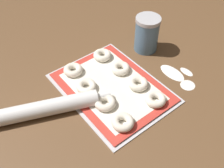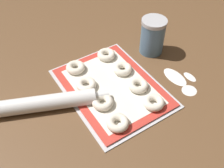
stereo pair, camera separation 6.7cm
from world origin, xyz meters
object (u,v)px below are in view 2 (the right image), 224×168
(bagel_front_far_left, at_px, (76,67))
(bagel_front_mid_right, at_px, (103,102))
(baking_tray, at_px, (112,88))
(bagel_back_mid_right, at_px, (138,85))
(bagel_front_far_right, at_px, (118,123))
(flour_canister, at_px, (153,36))
(rolling_pin, at_px, (43,103))
(bagel_back_far_left, at_px, (106,55))
(bagel_back_mid_left, at_px, (123,69))
(bagel_back_far_right, at_px, (154,102))
(bagel_front_mid_left, at_px, (86,85))

(bagel_front_far_left, relative_size, bagel_front_mid_right, 1.00)
(baking_tray, relative_size, bagel_back_mid_right, 5.75)
(bagel_front_far_right, bearing_deg, flour_canister, 126.68)
(rolling_pin, bearing_deg, baking_tray, 79.30)
(bagel_back_mid_right, bearing_deg, bagel_front_far_right, -57.75)
(bagel_back_far_left, height_order, bagel_back_mid_left, same)
(bagel_back_far_right, bearing_deg, bagel_back_mid_left, 178.20)
(bagel_front_far_left, distance_m, bagel_front_mid_left, 0.11)
(bagel_back_far_left, bearing_deg, rolling_pin, -71.53)
(bagel_front_mid_left, height_order, bagel_back_mid_right, same)
(bagel_back_far_right, distance_m, flour_canister, 0.33)
(bagel_front_far_left, relative_size, bagel_back_far_right, 1.00)
(bagel_back_far_left, relative_size, bagel_back_mid_left, 1.00)
(bagel_back_mid_left, bearing_deg, bagel_back_mid_right, -1.26)
(bagel_back_mid_left, distance_m, bagel_back_mid_right, 0.11)
(bagel_back_mid_right, distance_m, bagel_back_far_right, 0.10)
(bagel_back_far_right, distance_m, rolling_pin, 0.39)
(bagel_front_mid_right, bearing_deg, baking_tray, 126.96)
(bagel_front_mid_left, bearing_deg, bagel_back_mid_left, 89.10)
(bagel_front_mid_right, xyz_separation_m, bagel_back_mid_left, (-0.11, 0.16, 0.00))
(bagel_back_mid_left, bearing_deg, bagel_front_mid_right, -56.27)
(bagel_front_far_left, height_order, bagel_front_mid_right, same)
(bagel_front_mid_right, relative_size, bagel_back_mid_left, 1.00)
(bagel_back_far_right, height_order, rolling_pin, rolling_pin)
(bagel_front_mid_left, height_order, rolling_pin, rolling_pin)
(baking_tray, bearing_deg, bagel_front_mid_left, -120.98)
(bagel_front_far_left, xyz_separation_m, rolling_pin, (0.11, -0.18, 0.00))
(bagel_front_far_left, xyz_separation_m, bagel_front_mid_left, (0.11, -0.01, 0.00))
(baking_tray, distance_m, bagel_front_mid_left, 0.10)
(bagel_front_mid_left, bearing_deg, bagel_back_far_left, 124.62)
(bagel_front_far_left, relative_size, bagel_front_far_right, 1.00)
(bagel_front_mid_left, bearing_deg, flour_canister, 98.12)
(bagel_front_far_left, relative_size, bagel_back_mid_right, 1.00)
(bagel_back_mid_left, height_order, bagel_back_far_right, same)
(flour_canister, bearing_deg, bagel_front_mid_right, -65.43)
(bagel_front_mid_right, bearing_deg, bagel_back_mid_left, 123.73)
(bagel_front_far_left, distance_m, rolling_pin, 0.21)
(bagel_front_mid_right, height_order, bagel_back_far_right, same)
(bagel_front_mid_right, distance_m, bagel_back_mid_left, 0.19)
(bagel_back_far_left, xyz_separation_m, rolling_pin, (0.11, -0.33, 0.00))
(bagel_back_mid_right, bearing_deg, flour_canister, 130.04)
(bagel_front_mid_right, xyz_separation_m, rolling_pin, (-0.11, -0.18, 0.00))
(baking_tray, relative_size, bagel_back_far_right, 5.75)
(bagel_front_far_left, xyz_separation_m, bagel_back_far_right, (0.32, 0.15, 0.00))
(baking_tray, distance_m, bagel_back_mid_left, 0.10)
(baking_tray, xyz_separation_m, bagel_back_far_right, (0.16, 0.08, 0.02))
(bagel_back_mid_left, bearing_deg, flour_canister, 105.71)
(baking_tray, height_order, bagel_front_mid_right, bagel_front_mid_right)
(bagel_front_mid_right, bearing_deg, rolling_pin, -120.44)
(baking_tray, xyz_separation_m, bagel_front_mid_left, (-0.05, -0.08, 0.02))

